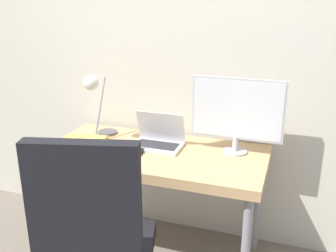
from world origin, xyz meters
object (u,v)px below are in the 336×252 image
at_px(book_stack, 87,148).
at_px(monitor, 238,112).
at_px(laptop, 158,139).
at_px(office_chair, 94,238).
at_px(desk_lamp, 95,96).

bearing_deg(book_stack, monitor, 22.27).
relative_size(laptop, book_stack, 1.07).
bearing_deg(laptop, book_stack, -141.96).
relative_size(laptop, office_chair, 0.28).
bearing_deg(office_chair, monitor, 61.02).
xyz_separation_m(desk_lamp, office_chair, (0.39, -0.78, -0.44)).
bearing_deg(monitor, laptop, -172.35).
bearing_deg(desk_lamp, monitor, 5.93).
bearing_deg(office_chair, laptop, 89.11).
relative_size(monitor, book_stack, 1.88).
relative_size(laptop, desk_lamp, 0.70).
relative_size(desk_lamp, office_chair, 0.40).
bearing_deg(monitor, desk_lamp, -174.07).
height_order(desk_lamp, office_chair, desk_lamp).
height_order(laptop, office_chair, office_chair).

